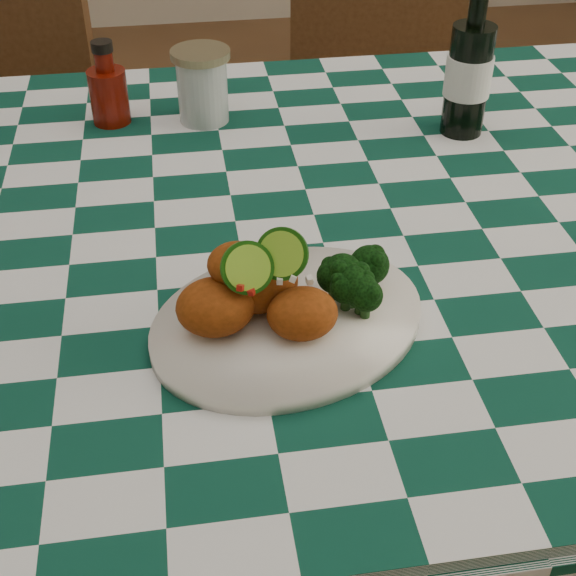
{
  "coord_description": "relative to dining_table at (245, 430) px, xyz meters",
  "views": [
    {
      "loc": [
        -0.06,
        -0.87,
        1.35
      ],
      "look_at": [
        0.04,
        -0.22,
        0.84
      ],
      "focal_mm": 50.0,
      "sensor_mm": 36.0,
      "label": 1
    }
  ],
  "objects": [
    {
      "name": "ground",
      "position": [
        0.0,
        0.0,
        -0.39
      ],
      "size": [
        5.0,
        5.0,
        0.0
      ],
      "primitive_type": "plane",
      "color": "brown",
      "rests_on": "ground"
    },
    {
      "name": "dining_table",
      "position": [
        0.0,
        0.0,
        0.0
      ],
      "size": [
        1.66,
        1.06,
        0.79
      ],
      "primitive_type": null,
      "color": "#0B3D2D",
      "rests_on": "ground"
    },
    {
      "name": "plate",
      "position": [
        0.04,
        -0.22,
        0.4
      ],
      "size": [
        0.37,
        0.34,
        0.02
      ],
      "primitive_type": null,
      "rotation": [
        0.0,
        0.0,
        0.39
      ],
      "color": "white",
      "rests_on": "dining_table"
    },
    {
      "name": "fried_chicken_pile",
      "position": [
        0.01,
        -0.22,
        0.46
      ],
      "size": [
        0.15,
        0.11,
        0.1
      ],
      "primitive_type": null,
      "color": "#943A0E",
      "rests_on": "plate"
    },
    {
      "name": "broccoli_side",
      "position": [
        0.11,
        -0.21,
        0.44
      ],
      "size": [
        0.07,
        0.07,
        0.05
      ],
      "primitive_type": null,
      "color": "black",
      "rests_on": "plate"
    },
    {
      "name": "ketchup_bottle",
      "position": [
        -0.16,
        0.31,
        0.46
      ],
      "size": [
        0.07,
        0.07,
        0.13
      ],
      "primitive_type": null,
      "rotation": [
        0.0,
        0.0,
        0.3
      ],
      "color": "#5C0E04",
      "rests_on": "dining_table"
    },
    {
      "name": "mason_jar",
      "position": [
        -0.02,
        0.3,
        0.45
      ],
      "size": [
        0.11,
        0.11,
        0.11
      ],
      "primitive_type": null,
      "rotation": [
        0.0,
        0.0,
        -0.21
      ],
      "color": "#B2BCBA",
      "rests_on": "dining_table"
    },
    {
      "name": "beer_bottle",
      "position": [
        0.37,
        0.2,
        0.51
      ],
      "size": [
        0.08,
        0.08,
        0.23
      ],
      "primitive_type": null,
      "rotation": [
        0.0,
        0.0,
        0.17
      ],
      "color": "black",
      "rests_on": "dining_table"
    },
    {
      "name": "wooden_chair_right",
      "position": [
        0.37,
        0.77,
        0.05
      ],
      "size": [
        0.5,
        0.52,
        0.89
      ],
      "primitive_type": null,
      "rotation": [
        0.0,
        0.0,
        -0.27
      ],
      "color": "#472814",
      "rests_on": "ground"
    }
  ]
}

